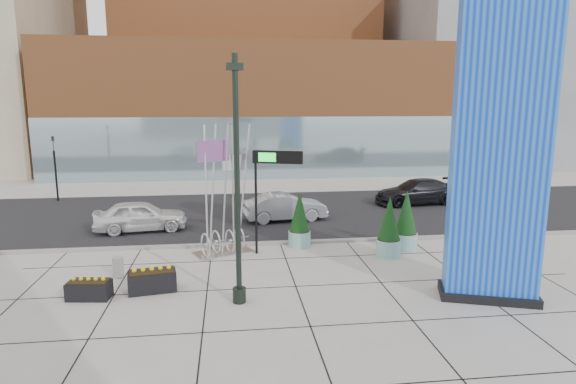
{
  "coord_description": "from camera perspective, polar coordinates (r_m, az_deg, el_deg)",
  "views": [
    {
      "loc": [
        -1.16,
        -16.4,
        6.24
      ],
      "look_at": [
        1.1,
        2.0,
        2.73
      ],
      "focal_mm": 30.0,
      "sensor_mm": 36.0,
      "label": 1
    }
  ],
  "objects": [
    {
      "name": "traffic_signal",
      "position": [
        33.45,
        -25.89,
        2.9
      ],
      "size": [
        0.15,
        0.18,
        4.1
      ],
      "color": "black",
      "rests_on": "ground"
    },
    {
      "name": "ground",
      "position": [
        17.58,
        -2.8,
        -10.06
      ],
      "size": [
        160.0,
        160.0,
        0.0
      ],
      "primitive_type": "plane",
      "color": "#9E9991",
      "rests_on": "ground"
    },
    {
      "name": "car_dark_east",
      "position": [
        30.52,
        15.01,
        0.02
      ],
      "size": [
        5.41,
        2.69,
        1.51
      ],
      "primitive_type": "imported",
      "rotation": [
        0.0,
        0.0,
        -1.46
      ],
      "color": "black",
      "rests_on": "ground"
    },
    {
      "name": "overhead_street_sign",
      "position": [
        19.44,
        -1.71,
        3.2
      ],
      "size": [
        1.98,
        0.79,
        4.3
      ],
      "rotation": [
        0.0,
        0.0,
        -0.31
      ],
      "color": "black",
      "rests_on": "ground"
    },
    {
      "name": "concrete_bollard",
      "position": [
        18.49,
        -19.48,
        -8.39
      ],
      "size": [
        0.38,
        0.38,
        0.75
      ],
      "primitive_type": "cylinder",
      "color": "gray",
      "rests_on": "ground"
    },
    {
      "name": "lamp_post",
      "position": [
        14.67,
        -6.0,
        -1.66
      ],
      "size": [
        0.5,
        0.42,
        7.59
      ],
      "rotation": [
        0.0,
        0.0,
        0.13
      ],
      "color": "black",
      "rests_on": "ground"
    },
    {
      "name": "building_grey_parking",
      "position": [
        55.57,
        22.87,
        12.77
      ],
      "size": [
        20.0,
        18.0,
        18.0
      ],
      "primitive_type": "cube",
      "color": "slate",
      "rests_on": "ground"
    },
    {
      "name": "street_asphalt",
      "position": [
        27.15,
        -4.37,
        -2.56
      ],
      "size": [
        80.0,
        12.0,
        0.02
      ],
      "primitive_type": "cube",
      "color": "black",
      "rests_on": "ground"
    },
    {
      "name": "blue_pylon",
      "position": [
        16.02,
        23.74,
        4.59
      ],
      "size": [
        3.23,
        2.2,
        9.89
      ],
      "rotation": [
        0.0,
        0.0,
        -0.33
      ],
      "color": "#0D3CC6",
      "rests_on": "ground"
    },
    {
      "name": "box_planter_south",
      "position": [
        16.93,
        -22.51,
        -10.54
      ],
      "size": [
        1.4,
        0.82,
        0.73
      ],
      "rotation": [
        0.0,
        0.0,
        -0.12
      ],
      "color": "black",
      "rests_on": "ground"
    },
    {
      "name": "tower_podium",
      "position": [
        43.46,
        -4.21,
        9.74
      ],
      "size": [
        34.0,
        10.0,
        11.0
      ],
      "primitive_type": "cube",
      "color": "#B06233",
      "rests_on": "ground"
    },
    {
      "name": "round_planter_east",
      "position": [
        20.97,
        13.81,
        -3.44
      ],
      "size": [
        1.03,
        1.03,
        2.57
      ],
      "color": "#8ABAB6",
      "rests_on": "ground"
    },
    {
      "name": "car_white_west",
      "position": [
        24.42,
        -17.07,
        -2.75
      ],
      "size": [
        4.56,
        2.34,
        1.49
      ],
      "primitive_type": "imported",
      "rotation": [
        0.0,
        0.0,
        1.71
      ],
      "color": "white",
      "rests_on": "ground"
    },
    {
      "name": "car_silver_mid",
      "position": [
        25.41,
        -0.36,
        -1.81
      ],
      "size": [
        4.54,
        2.13,
        1.44
      ],
      "primitive_type": "imported",
      "rotation": [
        0.0,
        0.0,
        1.71
      ],
      "color": "#ABACB3",
      "rests_on": "ground"
    },
    {
      "name": "round_planter_west",
      "position": [
        20.85,
        1.38,
        -3.41
      ],
      "size": [
        0.97,
        0.97,
        2.42
      ],
      "color": "#8ABAB6",
      "rests_on": "ground"
    },
    {
      "name": "tower_glass_front",
      "position": [
        38.84,
        -3.8,
        5.19
      ],
      "size": [
        34.0,
        0.6,
        5.0
      ],
      "primitive_type": "cube",
      "color": "#8CA5B2",
      "rests_on": "ground"
    },
    {
      "name": "public_art_sculpture",
      "position": [
        19.99,
        -7.72,
        -3.35
      ],
      "size": [
        2.64,
        2.03,
        5.37
      ],
      "rotation": [
        0.0,
        0.0,
        0.41
      ],
      "color": "silver",
      "rests_on": "ground"
    },
    {
      "name": "round_planter_mid",
      "position": [
        19.93,
        11.89,
        -4.19
      ],
      "size": [
        1.0,
        1.0,
        2.5
      ],
      "color": "#8ABAB6",
      "rests_on": "ground"
    },
    {
      "name": "box_planter_north",
      "position": [
        16.86,
        -15.79,
        -9.99
      ],
      "size": [
        1.65,
        1.03,
        0.85
      ],
      "rotation": [
        0.0,
        0.0,
        0.17
      ],
      "color": "black",
      "rests_on": "ground"
    },
    {
      "name": "curb_edge",
      "position": [
        21.35,
        -3.6,
        -6.11
      ],
      "size": [
        80.0,
        0.3,
        0.12
      ],
      "primitive_type": "cube",
      "color": "gray",
      "rests_on": "ground"
    }
  ]
}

